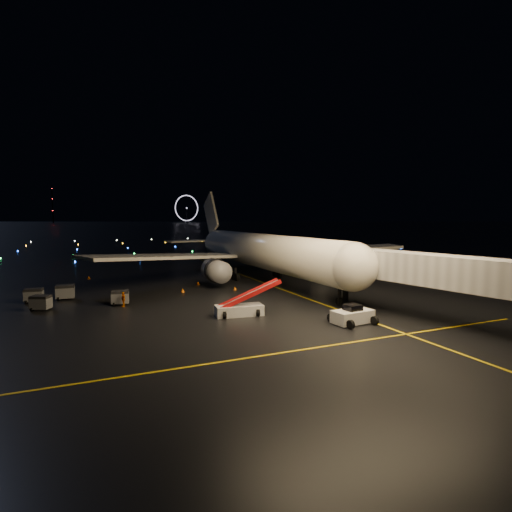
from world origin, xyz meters
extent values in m
plane|color=black|center=(0.00, 300.00, 0.00)|extent=(2000.00, 2000.00, 0.00)
cube|color=#D9B709|center=(12.00, 15.00, 0.01)|extent=(0.25, 80.00, 0.02)
cube|color=#D9B709|center=(-5.00, -10.00, 0.01)|extent=(60.00, 0.25, 0.02)
cube|color=silver|center=(9.90, -5.28, 0.92)|extent=(4.02, 2.36, 1.84)
imported|color=orange|center=(-9.37, 10.91, 0.86)|extent=(0.62, 1.07, 1.71)
cone|color=#FF6B05|center=(5.82, 15.65, 0.23)|extent=(0.47, 0.47, 0.46)
cone|color=#FF6B05|center=(2.24, 21.77, 0.26)|extent=(0.59, 0.59, 0.52)
cone|color=#FF6B05|center=(-1.21, 16.91, 0.27)|extent=(0.59, 0.59, 0.53)
cone|color=#FF6B05|center=(-12.67, 34.39, 0.27)|extent=(0.59, 0.59, 0.53)
cylinder|color=black|center=(-60.00, 740.00, 32.00)|extent=(1.80, 1.80, 64.00)
cube|color=slate|center=(-9.59, 12.17, 0.82)|extent=(2.09, 1.60, 1.63)
cube|color=slate|center=(-15.53, 17.96, 0.89)|extent=(2.17, 1.56, 1.79)
cube|color=slate|center=(-17.73, 12.61, 0.81)|extent=(2.29, 2.02, 1.62)
cube|color=slate|center=(-18.87, 17.48, 0.83)|extent=(2.11, 1.61, 1.66)
camera|label=1|loc=(-13.22, -35.62, 10.02)|focal=28.00mm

